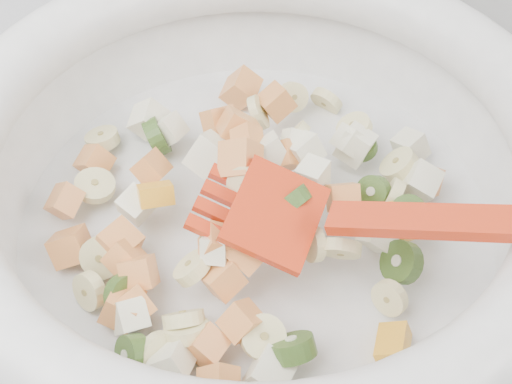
# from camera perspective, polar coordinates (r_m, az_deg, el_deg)

# --- Properties ---
(mixing_bowl) EXTENTS (0.45, 0.41, 0.14)m
(mixing_bowl) POSITION_cam_1_polar(r_m,az_deg,el_deg) (0.50, 0.01, 0.98)
(mixing_bowl) COLOR white
(mixing_bowl) RESTS_ON counter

